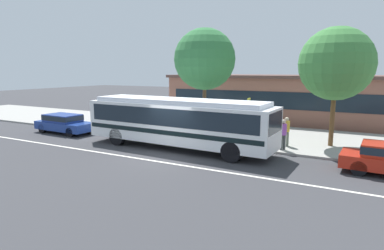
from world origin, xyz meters
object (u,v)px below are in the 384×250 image
at_px(pedestrian_walking_along_curb, 283,132).
at_px(street_tree_near_stop, 205,59).
at_px(pedestrian_waiting_near_sign, 286,129).
at_px(sedan_behind_bus, 64,123).
at_px(transit_bus, 178,120).
at_px(bus_stop_sign, 248,116).
at_px(street_tree_mid_block, 336,64).

distance_m(pedestrian_walking_along_curb, street_tree_near_stop, 7.75).
bearing_deg(pedestrian_waiting_near_sign, sedan_behind_bus, -169.27).
bearing_deg(transit_bus, pedestrian_waiting_near_sign, 29.50).
bearing_deg(sedan_behind_bus, street_tree_near_stop, 28.14).
xyz_separation_m(sedan_behind_bus, bus_stop_sign, (12.67, 1.61, 1.11)).
relative_size(sedan_behind_bus, street_tree_near_stop, 0.63).
height_order(pedestrian_walking_along_curb, street_tree_near_stop, street_tree_near_stop).
height_order(sedan_behind_bus, street_tree_mid_block, street_tree_mid_block).
bearing_deg(street_tree_near_stop, pedestrian_walking_along_curb, -25.45).
relative_size(transit_bus, street_tree_mid_block, 1.68).
distance_m(transit_bus, bus_stop_sign, 3.88).
relative_size(transit_bus, street_tree_near_stop, 1.57).
distance_m(transit_bus, pedestrian_walking_along_curb, 5.67).
bearing_deg(street_tree_near_stop, sedan_behind_bus, -151.86).
bearing_deg(street_tree_near_stop, pedestrian_waiting_near_sign, -16.97).
relative_size(pedestrian_walking_along_curb, bus_stop_sign, 0.61).
distance_m(pedestrian_waiting_near_sign, pedestrian_walking_along_curb, 1.05).
height_order(transit_bus, street_tree_near_stop, street_tree_near_stop).
bearing_deg(street_tree_mid_block, street_tree_near_stop, 175.68).
xyz_separation_m(pedestrian_waiting_near_sign, pedestrian_walking_along_curb, (0.06, -1.05, 0.01)).
distance_m(pedestrian_waiting_near_sign, street_tree_near_stop, 7.38).
bearing_deg(street_tree_near_stop, bus_stop_sign, -35.61).
bearing_deg(bus_stop_sign, sedan_behind_bus, -172.74).
distance_m(pedestrian_walking_along_curb, street_tree_mid_block, 4.72).
xyz_separation_m(sedan_behind_bus, street_tree_mid_block, (16.71, 3.95, 3.90)).
bearing_deg(pedestrian_walking_along_curb, street_tree_near_stop, 154.55).
distance_m(transit_bus, street_tree_mid_block, 9.06).
height_order(sedan_behind_bus, street_tree_near_stop, street_tree_near_stop).
relative_size(pedestrian_walking_along_curb, street_tree_near_stop, 0.23).
bearing_deg(sedan_behind_bus, pedestrian_walking_along_curb, 6.67).
relative_size(sedan_behind_bus, pedestrian_waiting_near_sign, 2.73).
xyz_separation_m(pedestrian_walking_along_curb, street_tree_mid_block, (2.14, 2.25, 3.55)).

